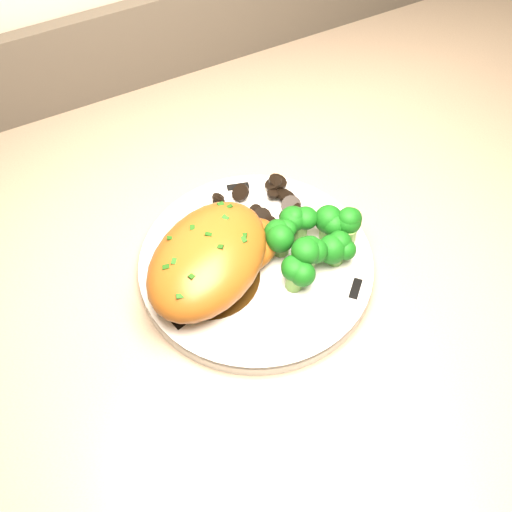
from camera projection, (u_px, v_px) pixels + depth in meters
name	position (u px, v px, depth m)	size (l,w,h in m)	color
counter	(289.00, 396.00, 1.12)	(2.24, 0.74, 1.09)	brown
plate	(256.00, 266.00, 0.69)	(0.25, 0.25, 0.02)	silver
rim_accent_0	(238.00, 187.00, 0.74)	(0.03, 0.01, 0.00)	black
rim_accent_1	(174.00, 319.00, 0.64)	(0.03, 0.01, 0.00)	black
rim_accent_2	(356.00, 289.00, 0.66)	(0.03, 0.01, 0.00)	black
gravy_pool	(209.00, 276.00, 0.67)	(0.11, 0.11, 0.00)	#301D08
chicken_breast	(213.00, 258.00, 0.65)	(0.19, 0.18, 0.06)	#945119
mushroom_pile	(252.00, 209.00, 0.72)	(0.09, 0.06, 0.02)	black
broccoli_florets	(314.00, 242.00, 0.67)	(0.10, 0.08, 0.04)	#5B8E3C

